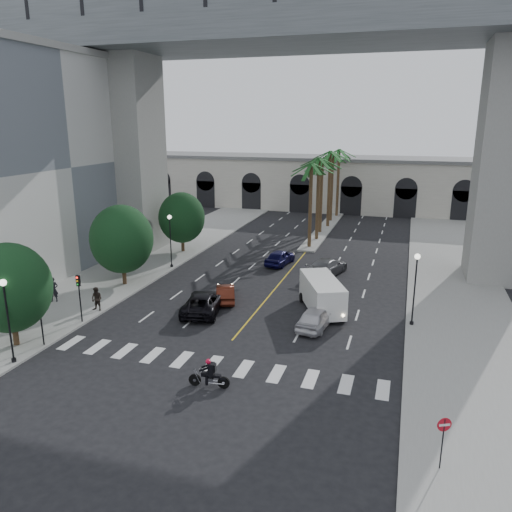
{
  "coord_description": "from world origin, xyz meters",
  "views": [
    {
      "loc": [
        10.57,
        -26.7,
        14.18
      ],
      "look_at": [
        0.43,
        6.0,
        4.82
      ],
      "focal_mm": 35.0,
      "sensor_mm": 36.0,
      "label": 1
    }
  ],
  "objects_px": {
    "lamp_post_right": "(415,283)",
    "car_d": "(327,267)",
    "pedestrian_a": "(53,290)",
    "traffic_signal_near": "(40,310)",
    "lamp_post_left_near": "(7,314)",
    "lamp_post_left_far": "(170,237)",
    "do_not_enter_sign": "(443,433)",
    "motorcycle_rider": "(210,374)",
    "cargo_van": "(322,294)",
    "car_c": "(203,302)",
    "car_b": "(225,293)",
    "car_a": "(316,317)",
    "traffic_signal_far": "(79,291)",
    "pedestrian_b": "(97,299)",
    "car_e": "(280,257)"
  },
  "relations": [
    {
      "from": "lamp_post_right",
      "to": "do_not_enter_sign",
      "type": "bearing_deg",
      "value": -85.43
    },
    {
      "from": "traffic_signal_near",
      "to": "car_d",
      "type": "xyz_separation_m",
      "value": [
        14.94,
        20.96,
        -1.71
      ]
    },
    {
      "from": "lamp_post_right",
      "to": "car_c",
      "type": "distance_m",
      "value": 15.51
    },
    {
      "from": "lamp_post_left_far",
      "to": "do_not_enter_sign",
      "type": "xyz_separation_m",
      "value": [
        24.04,
        -23.5,
        -1.38
      ]
    },
    {
      "from": "lamp_post_left_near",
      "to": "lamp_post_left_far",
      "type": "relative_size",
      "value": 1.0
    },
    {
      "from": "car_c",
      "to": "cargo_van",
      "type": "relative_size",
      "value": 0.88
    },
    {
      "from": "lamp_post_left_near",
      "to": "traffic_signal_far",
      "type": "xyz_separation_m",
      "value": [
        0.1,
        6.5,
        -0.71
      ]
    },
    {
      "from": "traffic_signal_far",
      "to": "car_c",
      "type": "height_order",
      "value": "traffic_signal_far"
    },
    {
      "from": "motorcycle_rider",
      "to": "cargo_van",
      "type": "bearing_deg",
      "value": 67.15
    },
    {
      "from": "pedestrian_b",
      "to": "car_a",
      "type": "bearing_deg",
      "value": 10.59
    },
    {
      "from": "car_a",
      "to": "motorcycle_rider",
      "type": "bearing_deg",
      "value": 75.88
    },
    {
      "from": "cargo_van",
      "to": "do_not_enter_sign",
      "type": "relative_size",
      "value": 2.53
    },
    {
      "from": "motorcycle_rider",
      "to": "cargo_van",
      "type": "distance_m",
      "value": 13.53
    },
    {
      "from": "traffic_signal_near",
      "to": "car_d",
      "type": "bearing_deg",
      "value": 54.53
    },
    {
      "from": "lamp_post_left_near",
      "to": "car_c",
      "type": "bearing_deg",
      "value": 55.69
    },
    {
      "from": "cargo_van",
      "to": "pedestrian_b",
      "type": "bearing_deg",
      "value": 173.73
    },
    {
      "from": "lamp_post_left_far",
      "to": "do_not_enter_sign",
      "type": "bearing_deg",
      "value": -44.35
    },
    {
      "from": "motorcycle_rider",
      "to": "car_a",
      "type": "height_order",
      "value": "motorcycle_rider"
    },
    {
      "from": "car_b",
      "to": "pedestrian_a",
      "type": "distance_m",
      "value": 13.68
    },
    {
      "from": "traffic_signal_near",
      "to": "traffic_signal_far",
      "type": "relative_size",
      "value": 1.0
    },
    {
      "from": "car_c",
      "to": "lamp_post_right",
      "type": "bearing_deg",
      "value": 176.76
    },
    {
      "from": "lamp_post_left_near",
      "to": "pedestrian_a",
      "type": "distance_m",
      "value": 10.66
    },
    {
      "from": "pedestrian_a",
      "to": "do_not_enter_sign",
      "type": "distance_m",
      "value": 30.99
    },
    {
      "from": "motorcycle_rider",
      "to": "pedestrian_b",
      "type": "distance_m",
      "value": 14.6
    },
    {
      "from": "lamp_post_left_near",
      "to": "car_d",
      "type": "bearing_deg",
      "value": 57.35
    },
    {
      "from": "lamp_post_left_near",
      "to": "car_c",
      "type": "xyz_separation_m",
      "value": [
        7.6,
        11.14,
        -2.44
      ]
    },
    {
      "from": "car_c",
      "to": "pedestrian_b",
      "type": "distance_m",
      "value": 8.08
    },
    {
      "from": "pedestrian_a",
      "to": "motorcycle_rider",
      "type": "bearing_deg",
      "value": -51.39
    },
    {
      "from": "lamp_post_right",
      "to": "do_not_enter_sign",
      "type": "xyz_separation_m",
      "value": [
        1.24,
        -15.5,
        -1.38
      ]
    },
    {
      "from": "car_c",
      "to": "pedestrian_a",
      "type": "relative_size",
      "value": 2.85
    },
    {
      "from": "lamp_post_left_far",
      "to": "pedestrian_b",
      "type": "bearing_deg",
      "value": -90.47
    },
    {
      "from": "car_b",
      "to": "car_d",
      "type": "bearing_deg",
      "value": -146.51
    },
    {
      "from": "lamp_post_left_far",
      "to": "car_b",
      "type": "xyz_separation_m",
      "value": [
        8.32,
        -7.05,
        -2.55
      ]
    },
    {
      "from": "car_a",
      "to": "do_not_enter_sign",
      "type": "relative_size",
      "value": 1.78
    },
    {
      "from": "car_b",
      "to": "do_not_enter_sign",
      "type": "distance_m",
      "value": 22.78
    },
    {
      "from": "lamp_post_right",
      "to": "pedestrian_a",
      "type": "xyz_separation_m",
      "value": [
        -27.37,
        -3.6,
        -2.08
      ]
    },
    {
      "from": "lamp_post_right",
      "to": "car_d",
      "type": "bearing_deg",
      "value": 126.57
    },
    {
      "from": "traffic_signal_near",
      "to": "car_d",
      "type": "relative_size",
      "value": 0.66
    },
    {
      "from": "car_e",
      "to": "cargo_van",
      "type": "height_order",
      "value": "cargo_van"
    },
    {
      "from": "lamp_post_left_far",
      "to": "pedestrian_a",
      "type": "distance_m",
      "value": 12.64
    },
    {
      "from": "lamp_post_left_far",
      "to": "pedestrian_a",
      "type": "bearing_deg",
      "value": -111.5
    },
    {
      "from": "lamp_post_right",
      "to": "lamp_post_left_far",
      "type": "bearing_deg",
      "value": 160.67
    },
    {
      "from": "car_a",
      "to": "do_not_enter_sign",
      "type": "xyz_separation_m",
      "value": [
        7.72,
        -13.27,
        1.07
      ]
    },
    {
      "from": "cargo_van",
      "to": "do_not_enter_sign",
      "type": "xyz_separation_m",
      "value": [
        7.85,
        -16.45,
        0.41
      ]
    },
    {
      "from": "traffic_signal_near",
      "to": "car_c",
      "type": "distance_m",
      "value": 11.57
    },
    {
      "from": "car_d",
      "to": "car_a",
      "type": "bearing_deg",
      "value": 111.24
    },
    {
      "from": "lamp_post_left_near",
      "to": "car_b",
      "type": "distance_m",
      "value": 16.44
    },
    {
      "from": "motorcycle_rider",
      "to": "do_not_enter_sign",
      "type": "xyz_separation_m",
      "value": [
        11.73,
        -3.5,
        1.08
      ]
    },
    {
      "from": "car_b",
      "to": "cargo_van",
      "type": "height_order",
      "value": "cargo_van"
    },
    {
      "from": "lamp_post_left_near",
      "to": "traffic_signal_near",
      "type": "relative_size",
      "value": 1.47
    }
  ]
}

